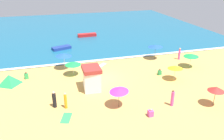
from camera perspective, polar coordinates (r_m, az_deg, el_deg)
name	(u,v)px	position (r m, az deg, el deg)	size (l,w,h in m)	color
ground_plane	(104,78)	(29.74, -1.91, -2.00)	(60.00, 60.00, 0.00)	#E0A856
ocean_water	(76,29)	(55.93, -9.10, 10.01)	(60.00, 44.00, 0.10)	#196084
wave_breaker_foam	(94,61)	(35.36, -4.43, 2.38)	(57.00, 0.70, 0.01)	white
lifeguard_cabana	(92,78)	(26.50, -5.11, -2.00)	(2.02, 2.53, 2.79)	white
beach_umbrella_0	(155,46)	(36.16, 10.83, 5.91)	(2.78, 2.79, 2.36)	#4C3823
beach_umbrella_1	(64,55)	(32.49, -11.98, 3.75)	(2.49, 2.48, 2.37)	silver
beach_umbrella_2	(119,90)	(22.76, 1.76, -5.04)	(2.44, 2.43, 2.19)	#4C3823
beach_umbrella_3	(73,63)	(30.33, -9.75, 1.63)	(2.75, 2.75, 1.89)	silver
beach_umbrella_4	(191,55)	(34.36, 19.20, 3.50)	(2.75, 2.74, 2.06)	silver
beach_umbrella_5	(175,67)	(29.63, 15.57, 0.69)	(2.20, 2.22, 1.98)	silver
beach_umbrella_6	(216,89)	(25.24, 24.64, -4.32)	(2.32, 2.33, 2.17)	#4C3823
beach_tent	(9,80)	(30.40, -24.30, -2.26)	(2.53, 2.33, 1.31)	green
beachgoer_0	(172,98)	(24.25, 14.90, -6.86)	(0.47, 0.47, 1.82)	#D84CA5
beachgoer_1	(160,72)	(31.15, 11.84, -0.54)	(0.45, 0.45, 0.86)	green
beachgoer_2	(151,113)	(22.45, 9.62, -10.57)	(0.48, 0.48, 0.82)	#D84CA5
beachgoer_4	(54,100)	(23.95, -14.24, -7.25)	(0.46, 0.46, 1.80)	black
beachgoer_5	(179,54)	(37.25, 16.50, 3.89)	(0.44, 0.44, 1.89)	#D84CA5
beachgoer_6	(66,101)	(23.52, -11.55, -7.57)	(0.37, 0.37, 1.75)	orange
beachgoer_7	(26,76)	(31.38, -20.66, -1.36)	(0.55, 0.55, 0.96)	green
beach_towel_0	(102,65)	(33.82, -2.55, 1.25)	(1.68, 1.67, 0.01)	white
beach_towel_1	(66,118)	(22.50, -11.36, -11.65)	(1.36, 1.95, 0.01)	green
small_boat_0	(61,48)	(41.47, -12.53, 5.44)	(3.52, 2.33, 0.48)	navy
small_boat_1	(87,35)	(49.01, -6.26, 8.69)	(3.89, 1.22, 0.61)	red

